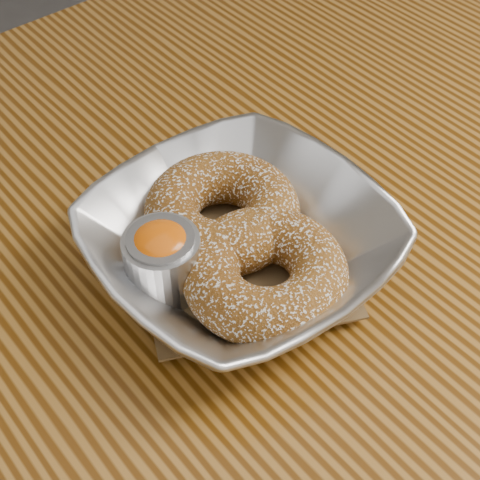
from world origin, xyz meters
TOP-DOWN VIEW (x-y plane):
  - table at (0.00, 0.00)m, footprint 1.20×0.80m
  - serving_bowl at (0.02, -0.00)m, footprint 0.21×0.21m
  - parchment at (0.02, -0.00)m, footprint 0.19×0.19m
  - donut_back at (0.03, 0.03)m, footprint 0.14×0.14m
  - donut_front at (0.02, -0.04)m, footprint 0.13×0.13m
  - ramekin at (-0.03, 0.01)m, footprint 0.05×0.05m

SIDE VIEW (x-z plane):
  - table at x=0.00m, z-range 0.28..1.03m
  - parchment at x=0.02m, z-range 0.76..0.76m
  - serving_bowl at x=0.02m, z-range 0.75..0.80m
  - donut_front at x=0.02m, z-range 0.76..0.80m
  - donut_back at x=0.03m, z-range 0.76..0.80m
  - ramekin at x=-0.03m, z-range 0.76..0.81m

